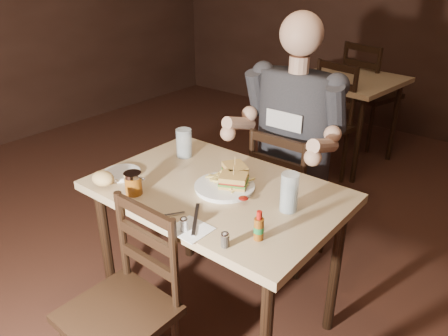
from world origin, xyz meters
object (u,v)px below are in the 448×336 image
Objects in this scene: chair_near at (117,314)px; side_plate at (122,174)px; glass_right at (289,192)px; syrup_dispenser at (133,183)px; dinner_plate at (225,188)px; main_table at (217,205)px; glass_left at (184,143)px; bg_chair_near at (315,127)px; diner at (292,113)px; hot_sauce at (259,225)px; chair_far at (290,195)px; bg_chair_far at (370,94)px; bg_table at (348,88)px.

side_plate is at bearing 136.20° from chair_near.
glass_right is 0.67m from syrup_dispenser.
dinner_plate is at bearing 44.73° from syrup_dispenser.
glass_left is at bearing 155.79° from main_table.
bg_chair_near reaches higher than dinner_plate.
side_plate is (-0.05, -1.86, 0.30)m from bg_chair_near.
chair_near is 0.88× the size of bg_chair_near.
glass_right reaches higher than side_plate.
bg_chair_near is 1.83m from glass_right.
bg_chair_near is 0.94× the size of diner.
hot_sauce reaches higher than chair_near.
main_table is 6.66× the size of side_plate.
dinner_plate is 1.57× the size of side_plate.
hot_sauce is (0.37, -0.83, -0.13)m from diner.
chair_far is 8.49× the size of syrup_dispenser.
glass_left reaches higher than main_table.
side_plate reaches higher than main_table.
diner is 6.91× the size of glass_left.
glass_left is at bearing 103.51° from syrup_dispenser.
chair_far is 1.04m from hot_sauce.
bg_chair_far is 3.79× the size of dinner_plate.
bg_chair_far reaches higher than main_table.
main_table is at bearing 89.36° from chair_far.
chair_far is 1.02m from side_plate.
bg_chair_far is 2.97m from side_plate.
hot_sauce is at bearing -32.99° from dinner_plate.
bg_table is 7.40× the size of hot_sauce.
glass_right is at bearing -54.00° from bg_chair_near.
bg_chair_far is (-0.33, 3.34, 0.07)m from chair_near.
bg_chair_far is 8.36× the size of hot_sauce.
hot_sauce is 1.17× the size of syrup_dispenser.
glass_left reaches higher than hot_sauce.
chair_far is 0.75m from glass_left.
glass_right is 0.25m from hot_sauce.
syrup_dispenser reaches higher than chair_near.
diner is (-0.00, 0.63, 0.28)m from main_table.
bg_chair_far is 1.10m from bg_chair_near.
syrup_dispenser is (-0.28, -0.28, 0.04)m from dinner_plate.
bg_table is 2.31m from glass_right.
dinner_plate is (0.03, 0.01, 0.10)m from main_table.
chair_near is at bearing -83.23° from bg_table.
bg_table is at bearing -77.35° from chair_far.
bg_chair_near is 5.83× the size of glass_right.
hot_sauce is at bearing -66.86° from diner.
side_plate is at bearing 155.44° from syrup_dispenser.
glass_left is at bearing 55.45° from chair_far.
glass_left is 1.46× the size of syrup_dispenser.
bg_chair_near reaches higher than chair_far.
syrup_dispenser is at bearing -135.23° from dinner_plate.
chair_near is 2.27m from bg_chair_near.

